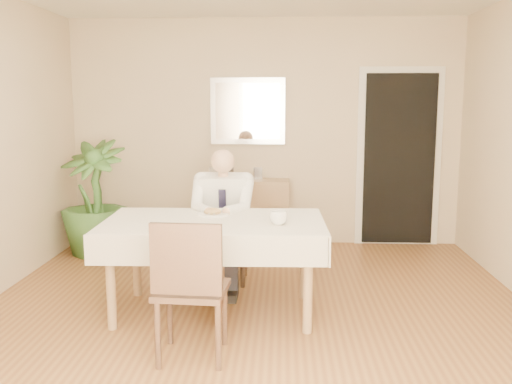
{
  "coord_description": "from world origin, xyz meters",
  "views": [
    {
      "loc": [
        0.21,
        -4.14,
        1.68
      ],
      "look_at": [
        0.0,
        0.35,
        0.95
      ],
      "focal_mm": 40.0,
      "sensor_mm": 36.0,
      "label": 1
    }
  ],
  "objects_px": {
    "chair_near": "(190,283)",
    "dining_table": "(214,231)",
    "seated_man": "(222,213)",
    "sideboard": "(247,213)",
    "chair_far": "(226,228)",
    "potted_palm": "(94,198)",
    "coffee_mug": "(278,218)"
  },
  "relations": [
    {
      "from": "sideboard",
      "to": "seated_man",
      "type": "bearing_deg",
      "value": -94.77
    },
    {
      "from": "seated_man",
      "to": "potted_palm",
      "type": "relative_size",
      "value": 0.99
    },
    {
      "from": "sideboard",
      "to": "chair_near",
      "type": "bearing_deg",
      "value": -93.52
    },
    {
      "from": "chair_far",
      "to": "chair_near",
      "type": "bearing_deg",
      "value": -91.79
    },
    {
      "from": "sideboard",
      "to": "potted_palm",
      "type": "xyz_separation_m",
      "value": [
        -1.64,
        -0.45,
        0.24
      ]
    },
    {
      "from": "chair_near",
      "to": "coffee_mug",
      "type": "relative_size",
      "value": 7.12
    },
    {
      "from": "chair_far",
      "to": "chair_near",
      "type": "distance_m",
      "value": 1.76
    },
    {
      "from": "coffee_mug",
      "to": "seated_man",
      "type": "bearing_deg",
      "value": 124.46
    },
    {
      "from": "dining_table",
      "to": "coffee_mug",
      "type": "height_order",
      "value": "coffee_mug"
    },
    {
      "from": "dining_table",
      "to": "potted_palm",
      "type": "relative_size",
      "value": 1.39
    },
    {
      "from": "dining_table",
      "to": "potted_palm",
      "type": "xyz_separation_m",
      "value": [
        -1.51,
        1.68,
        -0.04
      ]
    },
    {
      "from": "chair_far",
      "to": "coffee_mug",
      "type": "relative_size",
      "value": 6.57
    },
    {
      "from": "seated_man",
      "to": "sideboard",
      "type": "relative_size",
      "value": 1.29
    },
    {
      "from": "chair_near",
      "to": "sideboard",
      "type": "distance_m",
      "value": 3.02
    },
    {
      "from": "chair_far",
      "to": "potted_palm",
      "type": "xyz_separation_m",
      "value": [
        -1.51,
        0.81,
        0.14
      ]
    },
    {
      "from": "coffee_mug",
      "to": "potted_palm",
      "type": "distance_m",
      "value": 2.72
    },
    {
      "from": "chair_near",
      "to": "dining_table",
      "type": "bearing_deg",
      "value": 90.43
    },
    {
      "from": "dining_table",
      "to": "chair_near",
      "type": "bearing_deg",
      "value": -94.72
    },
    {
      "from": "potted_palm",
      "to": "sideboard",
      "type": "bearing_deg",
      "value": 15.49
    },
    {
      "from": "chair_far",
      "to": "sideboard",
      "type": "height_order",
      "value": "chair_far"
    },
    {
      "from": "chair_near",
      "to": "sideboard",
      "type": "bearing_deg",
      "value": 90.48
    },
    {
      "from": "potted_palm",
      "to": "coffee_mug",
      "type": "bearing_deg",
      "value": -42.1
    },
    {
      "from": "chair_near",
      "to": "seated_man",
      "type": "height_order",
      "value": "seated_man"
    },
    {
      "from": "chair_near",
      "to": "sideboard",
      "type": "relative_size",
      "value": 0.98
    },
    {
      "from": "dining_table",
      "to": "seated_man",
      "type": "xyz_separation_m",
      "value": [
        0.0,
        0.59,
        0.02
      ]
    },
    {
      "from": "seated_man",
      "to": "dining_table",
      "type": "bearing_deg",
      "value": -90.0
    },
    {
      "from": "dining_table",
      "to": "chair_far",
      "type": "relative_size",
      "value": 2.0
    },
    {
      "from": "seated_man",
      "to": "chair_near",
      "type": "bearing_deg",
      "value": -92.03
    },
    {
      "from": "chair_far",
      "to": "coffee_mug",
      "type": "xyz_separation_m",
      "value": [
        0.5,
        -1.02,
        0.32
      ]
    },
    {
      "from": "seated_man",
      "to": "coffee_mug",
      "type": "distance_m",
      "value": 0.9
    },
    {
      "from": "dining_table",
      "to": "potted_palm",
      "type": "bearing_deg",
      "value": 130.65
    },
    {
      "from": "seated_man",
      "to": "sideboard",
      "type": "distance_m",
      "value": 1.58
    }
  ]
}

